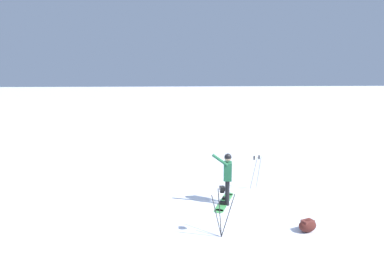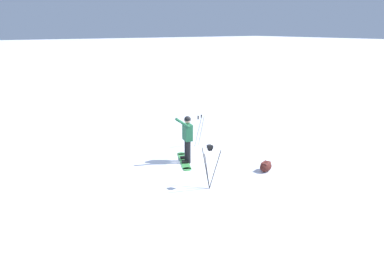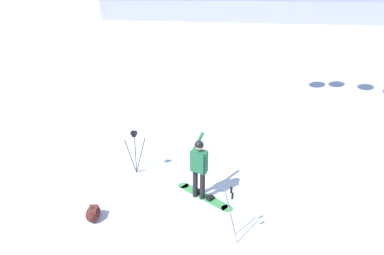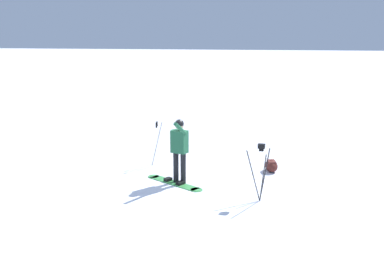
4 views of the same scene
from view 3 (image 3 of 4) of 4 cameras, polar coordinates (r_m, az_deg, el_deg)
name	(u,v)px [view 3 (image 3 of 4)]	position (r m, az deg, el deg)	size (l,w,h in m)	color
ground_plane	(185,195)	(9.90, -1.18, -10.78)	(300.00, 300.00, 0.00)	white
snowboarder	(199,164)	(9.27, 1.15, -5.80)	(0.72, 0.46, 1.72)	black
snowboard	(204,196)	(9.82, 1.95, -10.91)	(0.97, 1.72, 0.10)	#3F994C
gear_bag_large	(93,213)	(9.28, -15.55, -13.08)	(0.61, 0.50, 0.33)	#4C1E19
camera_tripod	(135,143)	(10.60, -9.16, -2.54)	(0.62, 0.52, 1.37)	#262628
ski_poles	(231,208)	(8.02, 6.29, -12.66)	(0.34, 0.38, 1.29)	gray
distant_ridge	(243,7)	(53.77, 8.22, 18.55)	(20.58, 38.34, 2.58)	#9FA0BE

